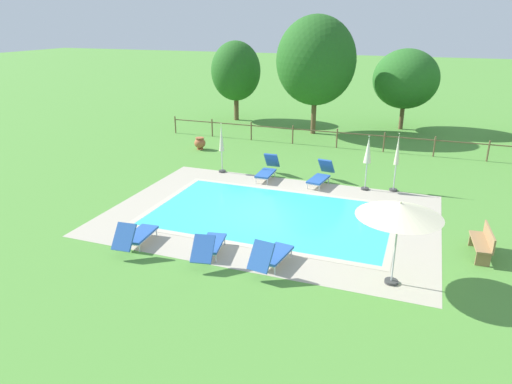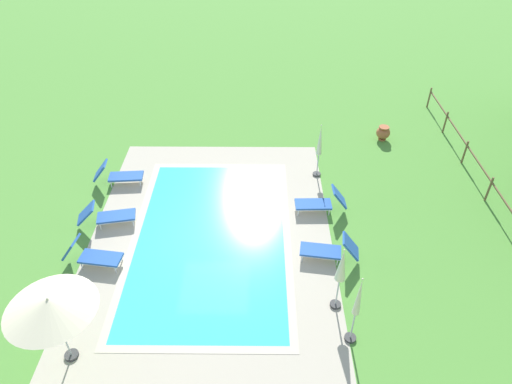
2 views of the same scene
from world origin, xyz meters
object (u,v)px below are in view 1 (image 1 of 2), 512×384
object	(u,v)px
wooden_bench_lawn_side	(483,242)
patio_umbrella_closed_row_mid_west	(397,156)
sun_lounger_north_near_steps	(267,170)
patio_umbrella_open_foreground	(400,210)
sun_lounger_north_end	(136,235)
tree_far_west	(236,71)
tree_east_mid	(316,61)
patio_umbrella_closed_row_west	(221,142)
patio_umbrella_closed_row_centre	(368,153)
sun_lounger_north_mid	(209,245)
terracotta_urn_near_fence	(200,143)
tree_west_mid	(406,79)
sun_lounger_north_far	(321,175)
sun_lounger_south_near_corner	(271,255)

from	to	relation	value
wooden_bench_lawn_side	patio_umbrella_closed_row_mid_west	bearing A→B (deg)	121.17
sun_lounger_north_near_steps	patio_umbrella_open_foreground	bearing A→B (deg)	-50.02
sun_lounger_north_end	wooden_bench_lawn_side	bearing A→B (deg)	17.12
tree_far_west	tree_east_mid	xyz separation A→B (m)	(5.98, -2.12, 1.01)
patio_umbrella_closed_row_west	patio_umbrella_closed_row_centre	world-z (taller)	patio_umbrella_closed_row_west
sun_lounger_north_mid	wooden_bench_lawn_side	size ratio (longest dim) A/B	1.31
sun_lounger_north_end	terracotta_urn_near_fence	xyz separation A→B (m)	(-3.36, 10.97, -0.04)
patio_umbrella_open_foreground	patio_umbrella_closed_row_west	xyz separation A→B (m)	(-8.19, 7.20, -0.69)
patio_umbrella_closed_row_centre	tree_east_mid	xyz separation A→B (m)	(-4.44, 9.11, 2.77)
patio_umbrella_closed_row_west	tree_west_mid	xyz separation A→B (m)	(7.04, 12.13, 1.72)
sun_lounger_north_far	tree_far_west	world-z (taller)	tree_far_west
sun_lounger_north_end	sun_lounger_south_near_corner	distance (m)	4.32
patio_umbrella_closed_row_west	sun_lounger_north_far	bearing A→B (deg)	-1.03
tree_east_mid	sun_lounger_south_near_corner	bearing A→B (deg)	-80.20
sun_lounger_north_end	patio_umbrella_closed_row_mid_west	size ratio (longest dim) A/B	0.78
sun_lounger_north_near_steps	tree_east_mid	distance (m)	9.93
patio_umbrella_closed_row_west	patio_umbrella_closed_row_mid_west	size ratio (longest dim) A/B	0.95
patio_umbrella_closed_row_centre	wooden_bench_lawn_side	world-z (taller)	patio_umbrella_closed_row_centre
patio_umbrella_open_foreground	tree_east_mid	bearing A→B (deg)	110.70
sun_lounger_north_end	tree_east_mid	xyz separation A→B (m)	(1.45, 16.79, 3.93)
sun_lounger_north_end	sun_lounger_south_near_corner	xyz separation A→B (m)	(4.31, 0.23, 0.00)
patio_umbrella_closed_row_centre	tree_east_mid	size ratio (longest dim) A/B	0.33
wooden_bench_lawn_side	tree_east_mid	xyz separation A→B (m)	(-8.50, 13.72, 3.86)
sun_lounger_north_mid	sun_lounger_north_end	size ratio (longest dim) A/B	1.06
terracotta_urn_near_fence	wooden_bench_lawn_side	bearing A→B (deg)	-30.71
patio_umbrella_closed_row_west	sun_lounger_north_end	bearing A→B (deg)	-85.55
sun_lounger_south_near_corner	wooden_bench_lawn_side	distance (m)	6.31
sun_lounger_north_far	patio_umbrella_open_foreground	bearing A→B (deg)	-63.38
sun_lounger_north_far	patio_umbrella_closed_row_mid_west	distance (m)	3.19
wooden_bench_lawn_side	tree_west_mid	xyz separation A→B (m)	(-3.52, 16.83, 2.67)
wooden_bench_lawn_side	sun_lounger_north_mid	bearing A→B (deg)	-159.25
sun_lounger_north_mid	patio_umbrella_closed_row_mid_west	distance (m)	9.06
patio_umbrella_open_foreground	patio_umbrella_closed_row_centre	xyz separation A→B (m)	(-1.69, 7.10, -0.56)
sun_lounger_south_near_corner	wooden_bench_lawn_side	size ratio (longest dim) A/B	1.23
patio_umbrella_closed_row_mid_west	tree_west_mid	bearing A→B (deg)	92.75
sun_lounger_south_near_corner	patio_umbrella_closed_row_mid_west	size ratio (longest dim) A/B	0.78
sun_lounger_north_mid	sun_lounger_north_end	world-z (taller)	sun_lounger_north_end
sun_lounger_north_near_steps	tree_west_mid	distance (m)	13.42
sun_lounger_south_near_corner	patio_umbrella_closed_row_centre	world-z (taller)	patio_umbrella_closed_row_centre
sun_lounger_south_near_corner	sun_lounger_north_far	bearing A→B (deg)	92.26
sun_lounger_north_mid	patio_umbrella_open_foreground	distance (m)	5.48
sun_lounger_north_far	patio_umbrella_closed_row_centre	xyz separation A→B (m)	(1.87, -0.01, 1.16)
sun_lounger_north_mid	tree_west_mid	world-z (taller)	tree_west_mid
sun_lounger_north_end	sun_lounger_north_near_steps	bearing A→B (deg)	77.96
sun_lounger_north_far	tree_far_west	bearing A→B (deg)	127.28
sun_lounger_north_far	tree_far_west	xyz separation A→B (m)	(-8.55, 11.23, 2.92)
tree_west_mid	patio_umbrella_closed_row_centre	bearing A→B (deg)	-92.53
sun_lounger_north_near_steps	sun_lounger_north_end	xyz separation A→B (m)	(-1.63, -7.66, -0.00)
terracotta_urn_near_fence	tree_far_west	xyz separation A→B (m)	(-1.17, 7.94, 2.96)
sun_lounger_north_end	patio_umbrella_closed_row_centre	size ratio (longest dim) A/B	0.83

